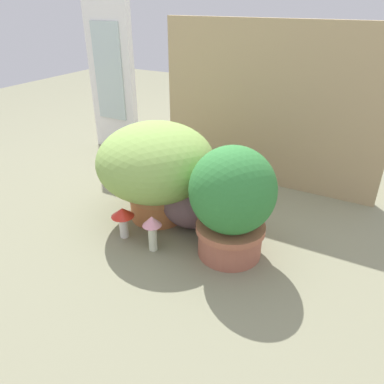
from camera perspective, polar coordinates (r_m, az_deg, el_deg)
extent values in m
plane|color=gray|center=(1.55, -1.66, -5.63)|extent=(6.00, 6.00, 0.00)
cube|color=tan|center=(1.84, 11.70, 12.59)|extent=(1.09, 0.03, 0.77)
cube|color=white|center=(2.32, -12.20, 16.63)|extent=(0.31, 0.04, 0.85)
cube|color=silver|center=(2.30, -12.73, 17.53)|extent=(0.20, 0.01, 0.54)
cylinder|color=#B56A3B|center=(1.61, -5.28, -1.70)|extent=(0.24, 0.24, 0.13)
cylinder|color=#B07040|center=(1.59, -5.36, -0.10)|extent=(0.26, 0.26, 0.02)
ellipsoid|color=#88AE52|center=(1.52, -5.60, 4.72)|extent=(0.48, 0.48, 0.31)
cylinder|color=#AB614B|center=(1.38, 5.84, -7.17)|extent=(0.24, 0.24, 0.13)
cylinder|color=#B16549|center=(1.36, 5.94, -5.41)|extent=(0.25, 0.25, 0.02)
ellipsoid|color=#317C37|center=(1.28, 6.27, 0.29)|extent=(0.31, 0.31, 0.31)
ellipsoid|color=#684F53|center=(1.50, 0.32, -1.82)|extent=(0.31, 0.27, 0.22)
ellipsoid|color=gray|center=(1.51, 4.02, -2.20)|extent=(0.11, 0.12, 0.11)
sphere|color=#684F53|center=(1.45, 4.70, 2.11)|extent=(0.15, 0.15, 0.11)
cone|color=#684F53|center=(1.46, 4.72, 4.80)|extent=(0.05, 0.05, 0.04)
cone|color=#684F53|center=(1.40, 4.87, 3.83)|extent=(0.05, 0.05, 0.04)
cylinder|color=#684F53|center=(1.59, -3.90, -3.78)|extent=(0.18, 0.12, 0.07)
cylinder|color=silver|center=(1.50, -10.46, -5.23)|extent=(0.04, 0.04, 0.10)
cone|color=red|center=(1.47, -10.67, -3.08)|extent=(0.09, 0.09, 0.04)
cylinder|color=silver|center=(1.41, -6.07, -6.97)|extent=(0.03, 0.03, 0.11)
cone|color=pink|center=(1.37, -6.22, -4.44)|extent=(0.07, 0.07, 0.04)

